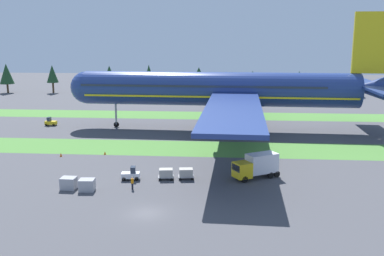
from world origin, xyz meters
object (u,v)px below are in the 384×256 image
Objects in this scene: cargo_dolly_second at (186,173)px; taxiway_marker_0 at (105,153)px; uld_container_1 at (87,185)px; airliner at (229,89)px; cargo_dolly_lead at (166,173)px; uld_container_0 at (69,183)px; pushback_tractor at (51,122)px; ground_crew_marshaller at (132,182)px; taxiway_marker_1 at (61,155)px; baggage_tug at (131,174)px; catering_truck at (256,165)px.

taxiway_marker_0 is at bearing 44.19° from cargo_dolly_second.
taxiway_marker_0 is at bearing 98.30° from uld_container_1.
cargo_dolly_lead is (-9.05, -35.54, -8.17)m from airliner.
airliner is 37.06× the size of cargo_dolly_second.
uld_container_0 reaches higher than cargo_dolly_lead.
pushback_tractor reaches higher than ground_crew_marshaller.
cargo_dolly_second reaches higher than taxiway_marker_1.
pushback_tractor is at bearing 90.00° from airliner.
uld_container_1 is 3.53× the size of taxiway_marker_0.
pushback_tractor is 50.17m from ground_crew_marshaller.
taxiway_marker_1 is at bearing -128.61° from ground_crew_marshaller.
uld_container_0 reaches higher than uld_container_1.
cargo_dolly_second is 14.08m from uld_container_1.
cargo_dolly_lead is 17.85m from taxiway_marker_0.
baggage_tug is 4.04m from ground_crew_marshaller.
uld_container_1 is (-9.88, -5.58, -0.12)m from cargo_dolly_lead.
ground_crew_marshaller is at bearing -63.47° from taxiway_marker_0.
ground_crew_marshaller is 22.01m from taxiway_marker_1.
cargo_dolly_lead reaches higher than taxiway_marker_0.
airliner is 12.27× the size of catering_truck.
uld_container_1 is at bearing -74.50° from ground_crew_marshaller.
baggage_tug is at bearing -60.40° from taxiway_marker_0.
uld_container_0 is 17.77m from taxiway_marker_0.
uld_container_0 is 17.42m from taxiway_marker_1.
uld_container_0 is 3.53× the size of taxiway_marker_0.
ground_crew_marshaller is (-6.83, -4.90, 0.03)m from cargo_dolly_second.
taxiway_marker_0 is at bearing 37.50° from cargo_dolly_lead.
catering_truck reaches higher than baggage_tug.
baggage_tug is at bearing 90.00° from cargo_dolly_lead.
taxiway_marker_1 is (-22.63, 10.42, -0.59)m from cargo_dolly_second.
pushback_tractor is at bearing -140.21° from ground_crew_marshaller.
cargo_dolly_lead is 13.56m from uld_container_0.
baggage_tug is 1.37× the size of uld_container_0.
cargo_dolly_lead and cargo_dolly_second have the same top height.
cargo_dolly_lead is 1.19× the size of uld_container_0.
taxiway_marker_1 is at bearing 114.35° from uld_container_0.
baggage_tug reaches higher than uld_container_0.
cargo_dolly_second is at bearing -90.00° from baggage_tug.
cargo_dolly_second is at bearing 66.21° from catering_truck.
catering_truck is 24.04m from uld_container_1.
airliner is at bearing -21.48° from cargo_dolly_lead.
uld_container_1 is at bearing 128.12° from baggage_tug.
uld_container_1 is 3.02× the size of taxiway_marker_1.
uld_container_1 reaches higher than taxiway_marker_0.
cargo_dolly_second is at bearing 45.73° from pushback_tractor.
airliner reaches higher than catering_truck.
catering_truck is 57.44m from pushback_tractor.
cargo_dolly_second is 10.29m from catering_truck.
uld_container_1 is (-4.90, -4.95, -0.02)m from baggage_tug.
catering_truck is (10.17, 1.20, 1.03)m from cargo_dolly_second.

